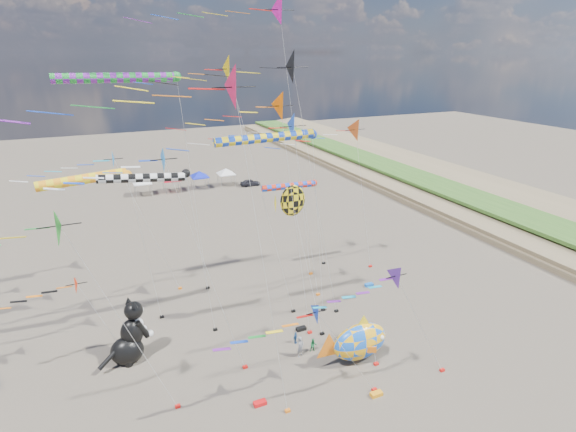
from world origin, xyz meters
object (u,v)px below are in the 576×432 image
Objects in this scene: person_adult at (300,347)px; parked_car at (250,183)px; cat_inflatable at (128,332)px; fish_inflatable at (359,342)px; child_green at (313,345)px; child_blue at (295,338)px.

person_adult reaches higher than parked_car.
cat_inflatable reaches higher than fish_inflatable.
parked_car reaches higher than child_green.
parked_car is (8.91, 51.45, -1.23)m from fish_inflatable.
child_green is (1.25, 0.13, -0.32)m from person_adult.
person_adult reaches higher than child_blue.
child_green is (-2.74, 2.60, -1.27)m from fish_inflatable.
fish_inflatable reaches higher than person_adult.
parked_car is (25.57, 43.90, -2.03)m from cat_inflatable.
fish_inflatable is 1.71× the size of parked_car.
cat_inflatable is at bearing 130.85° from person_adult.
cat_inflatable is 1.44× the size of parked_car.
child_blue is at bearing 168.94° from parked_car.
cat_inflatable is 13.62m from child_blue.
fish_inflatable reaches higher than child_blue.
fish_inflatable is 4.79m from person_adult.
fish_inflatable is 3.98m from child_green.
person_adult is at bearing -162.75° from child_green.
child_blue is at bearing 129.99° from child_green.
person_adult is at bearing -46.11° from cat_inflatable.
cat_inflatable reaches higher than person_adult.
cat_inflatable is 2.93× the size of person_adult.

